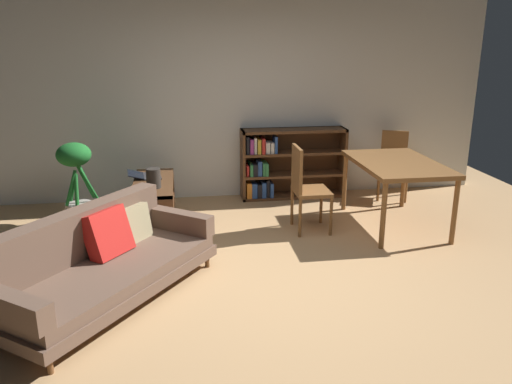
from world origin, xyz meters
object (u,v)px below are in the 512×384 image
object	(u,v)px
dining_chair_far	(394,160)
fabric_couch	(100,261)
bookshelf	(284,164)
desk_speaker	(153,178)
media_console	(155,203)
potted_floor_plant	(76,175)
dining_chair_near	(305,184)
dining_table	(397,168)
open_laptop	(146,175)

from	to	relation	value
dining_chair_far	fabric_couch	bearing A→B (deg)	-146.51
bookshelf	desk_speaker	bearing A→B (deg)	-146.65
media_console	fabric_couch	bearing A→B (deg)	-102.26
desk_speaker	fabric_couch	bearing A→B (deg)	-105.15
fabric_couch	media_console	xyz separation A→B (m)	(0.38, 1.74, -0.08)
potted_floor_plant	dining_chair_far	world-z (taller)	potted_floor_plant
potted_floor_plant	dining_chair_near	world-z (taller)	dining_chair_near
media_console	potted_floor_plant	xyz separation A→B (m)	(-0.90, 0.24, 0.32)
media_console	dining_table	xyz separation A→B (m)	(2.77, -0.46, 0.44)
open_laptop	fabric_couch	bearing A→B (deg)	-98.46
potted_floor_plant	desk_speaker	bearing A→B (deg)	-28.75
open_laptop	dining_chair_far	bearing A→B (deg)	7.41
fabric_couch	dining_table	bearing A→B (deg)	22.11
potted_floor_plant	media_console	bearing A→B (deg)	-14.84
dining_table	dining_chair_near	size ratio (longest dim) A/B	1.41
desk_speaker	dining_chair_far	distance (m)	3.31
dining_chair_far	open_laptop	bearing A→B (deg)	-172.59
bookshelf	dining_chair_far	bearing A→B (deg)	-8.65
open_laptop	dining_chair_near	distance (m)	1.90
media_console	potted_floor_plant	world-z (taller)	potted_floor_plant
media_console	dining_chair_far	bearing A→B (deg)	11.16
fabric_couch	dining_chair_far	bearing A→B (deg)	33.49
potted_floor_plant	dining_chair_far	size ratio (longest dim) A/B	1.06
media_console	potted_floor_plant	distance (m)	0.98
dining_chair_near	desk_speaker	bearing A→B (deg)	173.34
dining_chair_near	dining_chair_far	distance (m)	1.86
media_console	bookshelf	bearing A→B (deg)	26.36
fabric_couch	open_laptop	xyz separation A→B (m)	(0.29, 1.94, 0.21)
bookshelf	dining_table	bearing A→B (deg)	-51.65
desk_speaker	bookshelf	bearing A→B (deg)	33.35
fabric_couch	desk_speaker	world-z (taller)	desk_speaker
desk_speaker	dining_chair_far	bearing A→B (deg)	15.78
dining_chair_far	bookshelf	size ratio (longest dim) A/B	0.63
media_console	dining_table	bearing A→B (deg)	-9.41
media_console	dining_chair_near	world-z (taller)	dining_chair_near
media_console	dining_chair_near	xyz separation A→B (m)	(1.70, -0.46, 0.29)
open_laptop	dining_chair_near	xyz separation A→B (m)	(1.78, -0.67, 0.00)
fabric_couch	dining_chair_far	xyz separation A→B (m)	(3.58, 2.37, 0.18)
desk_speaker	dining_chair_far	size ratio (longest dim) A/B	0.24
dining_table	open_laptop	bearing A→B (deg)	166.94
media_console	bookshelf	size ratio (longest dim) A/B	0.84
fabric_couch	open_laptop	bearing A→B (deg)	81.54
open_laptop	potted_floor_plant	bearing A→B (deg)	177.54
potted_floor_plant	bookshelf	size ratio (longest dim) A/B	0.67
fabric_couch	potted_floor_plant	xyz separation A→B (m)	(-0.52, 1.97, 0.24)
desk_speaker	dining_table	size ratio (longest dim) A/B	0.16
dining_table	dining_chair_far	distance (m)	1.19
potted_floor_plant	bookshelf	world-z (taller)	potted_floor_plant
fabric_couch	bookshelf	world-z (taller)	bookshelf
open_laptop	bookshelf	xyz separation A→B (m)	(1.81, 0.65, -0.08)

